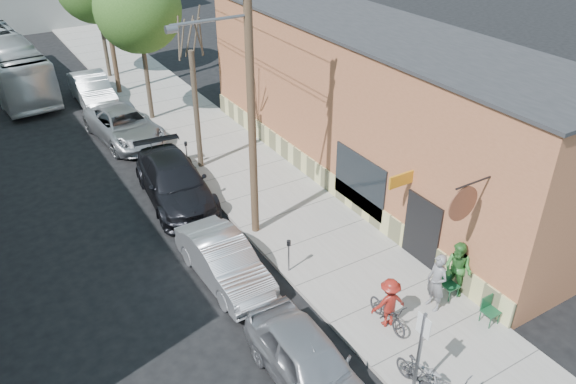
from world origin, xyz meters
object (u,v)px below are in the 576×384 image
car_3 (125,126)px  sign_post (420,347)px  parking_meter_far (186,150)px  patio_chair_b (491,311)px  car_2 (175,182)px  patron_grey (437,282)px  utility_pole_near (249,100)px  parking_meter_near (289,251)px  car_1 (224,261)px  parked_bike_b (443,384)px  cyclist (389,303)px  patio_chair_a (450,285)px  patron_green (458,269)px  tree_leafy_mid (138,9)px  parked_bike_a (417,376)px  car_4 (92,89)px  bus (8,64)px  tree_bare (196,111)px

car_3 → sign_post: bearing=-90.8°
parking_meter_far → patio_chair_b: 14.68m
parking_meter_far → car_2: 2.67m
patron_grey → utility_pole_near: bearing=-154.9°
parking_meter_near → car_1: (-1.97, 0.88, -0.22)m
sign_post → parking_meter_far: size_ratio=2.26×
patio_chair_b → sign_post: bearing=-168.7°
parked_bike_b → cyclist: bearing=67.2°
patio_chair_a → utility_pole_near: bearing=119.1°
patio_chair_a → patio_chair_b: size_ratio=1.00×
patio_chair_b → patron_green: (0.08, 1.52, 0.52)m
sign_post → parked_bike_b: size_ratio=1.39×
tree_leafy_mid → car_2: (-2.00, -8.55, -5.05)m
patron_green → utility_pole_near: bearing=-162.3°
cyclist → parked_bike_b: (-0.59, -2.85, -0.30)m
patron_grey → parked_bike_b: 3.56m
parking_meter_near → parked_bike_b: 6.61m
patio_chair_b → parked_bike_a: parked_bike_a is taller
parking_meter_far → car_4: (-1.50, 10.43, -0.14)m
parking_meter_far → patron_green: 13.24m
tree_leafy_mid → bus: bearing=122.5°
utility_pole_near → tree_bare: utility_pole_near is taller
tree_leafy_mid → patio_chair_a: 19.95m
tree_leafy_mid → parked_bike_a: (-0.27, -21.17, -5.27)m
parked_bike_b → car_1: size_ratio=0.44×
patron_green → sign_post: bearing=-71.6°
sign_post → parking_meter_near: (-0.10, 6.08, -0.85)m
patio_chair_a → parked_bike_b: bearing=-137.5°
patron_grey → parked_bike_a: 3.40m
bus → car_2: bearing=-82.4°
tree_bare → cyclist: tree_bare is taller
parking_meter_far → car_1: size_ratio=0.27×
car_1 → car_3: size_ratio=0.82×
utility_pole_near → parked_bike_a: (0.14, -8.74, -4.78)m
parked_bike_b → car_4: bearing=83.4°
parking_meter_far → parked_bike_a: 14.86m
parked_bike_b → car_4: 25.95m
tree_bare → cyclist: (0.65, -12.36, -1.85)m
utility_pole_near → tree_leafy_mid: utility_pole_near is taller
utility_pole_near → cyclist: 7.91m
parking_meter_far → utility_pole_near: size_ratio=0.12×
cyclist → parked_bike_a: size_ratio=1.05×
tree_bare → parked_bike_b: 15.36m
utility_pole_near → patron_grey: 8.38m
patio_chair_b → car_3: car_3 is taller
sign_post → utility_pole_near: bearing=89.7°
parked_bike_b → car_1: car_1 is taller
bus → car_3: bearing=-75.3°
car_1 → car_4: car_4 is taller
patron_green → parked_bike_a: 4.32m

